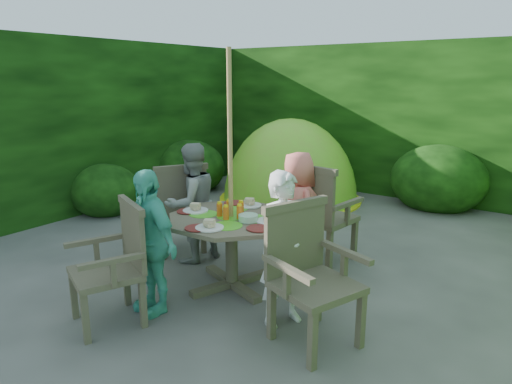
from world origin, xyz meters
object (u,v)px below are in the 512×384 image
Objects in this scene: parasol_pole at (231,174)px; child_front at (149,242)px; child_right at (285,249)px; garden_chair_right at (309,272)px; garden_chair_left at (179,207)px; patio_table at (232,228)px; child_back at (297,211)px; dome_tent at (289,199)px; garden_chair_back at (320,213)px; garden_chair_front at (115,262)px; child_left at (192,203)px.

parasol_pole is 0.93m from child_front.
child_right reaches higher than child_front.
garden_chair_left is at bearing 90.77° from garden_chair_right.
patio_table is 0.80m from child_back.
dome_tent is at bearing 53.92° from child_right.
garden_chair_right is 2.18m from garden_chair_left.
patio_table is 1.10m from garden_chair_left.
parasol_pole is at bearing 172.81° from patio_table.
garden_chair_back is at bearing 39.05° from child_right.
garden_chair_back is at bearing 80.62° from child_front.
garden_chair_front is 0.32m from child_front.
child_right is at bearing 113.50° from garden_chair_back.
child_right is 1.13m from child_back.
child_left reaches higher than child_right.
garden_chair_front is 0.74× the size of child_left.
parasol_pole is at bearing 76.87° from garden_chair_back.
child_left is at bearing 160.07° from patio_table.
patio_table is 1.25× the size of child_front.
patio_table is 1.22× the size of child_right.
child_right is (0.75, -0.27, -0.47)m from parasol_pole.
garden_chair_back is 1.37m from child_left.
garden_chair_back reaches higher than garden_chair_front.
parasol_pole is 0.92m from child_left.
child_right is at bearing 146.09° from child_back.
child_left is 1.04× the size of child_front.
child_back is at bearing 93.07° from garden_chair_front.
dome_tent is at bearing -145.50° from garden_chair_left.
parasol_pole is 3.50m from dome_tent.
child_left is at bearing -76.63° from dome_tent.
patio_table is 0.58× the size of dome_tent.
garden_chair_left is 0.78× the size of child_left.
garden_chair_front is 1.90m from child_back.
garden_chair_back is at bearing 44.85° from garden_chair_right.
patio_table is at bearing 80.91° from child_front.
child_right is 1.60m from child_left.
garden_chair_right reaches higher than patio_table.
child_front reaches higher than child_back.
child_right reaches higher than garden_chair_back.
patio_table is 0.81m from child_left.
child_back is (-0.48, 1.03, -0.02)m from child_right.
child_back is at bearing 48.43° from child_right.
child_left is at bearing 103.59° from garden_chair_left.
garden_chair_back is at bearing 145.28° from garden_chair_left.
child_front is (-0.28, -0.75, 0.03)m from patio_table.
garden_chair_front is at bearing 77.49° from garden_chair_back.
parasol_pole is at bearing 90.36° from garden_chair_right.
child_back is (0.27, 0.75, -0.49)m from parasol_pole.
dome_tent reaches higher than garden_chair_front.
garden_chair_left is at bearing 93.92° from child_right.
parasol_pole reaches higher than garden_chair_left.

